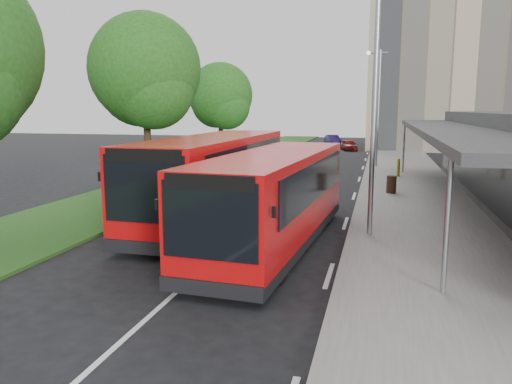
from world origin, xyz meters
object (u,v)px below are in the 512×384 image
tree_mid (146,77)px  bollard (398,168)px  car_far (333,140)px  tree_far (221,99)px  bus_main (275,199)px  lamp_post_far (377,101)px  litter_bin (391,184)px  car_near (349,145)px  lamp_post_near (372,91)px  bus_second (214,178)px

tree_mid → bollard: tree_mid is taller
tree_mid → car_far: tree_mid is taller
tree_far → bus_main: 22.53m
lamp_post_far → bollard: bearing=-74.8°
bus_main → litter_bin: size_ratio=12.26×
tree_mid → lamp_post_far: size_ratio=1.11×
bus_main → car_near: (-0.02, 36.54, -0.92)m
tree_mid → car_near: tree_mid is taller
tree_far → lamp_post_near: (11.13, -19.05, -0.13)m
car_far → tree_mid: bearing=-119.6°
bus_main → litter_bin: (3.65, 10.02, -0.90)m
lamp_post_near → car_far: bearing=96.8°
bus_second → car_near: bus_second is taller
lamp_post_far → bus_main: bearing=-97.2°
bollard → car_far: (-6.47, 27.34, -0.09)m
tree_far → bus_main: tree_far is taller
tree_mid → bus_second: 8.88m
lamp_post_far → litter_bin: bearing=-85.5°
bus_second → litter_bin: 9.72m
litter_bin → car_near: (-3.67, 26.51, -0.01)m
tree_far → lamp_post_near: 22.06m
tree_far → bus_main: bearing=-67.9°
bus_main → car_far: 43.70m
tree_mid → bus_second: size_ratio=0.79×
lamp_post_near → bus_main: bearing=-150.0°
bus_second → litter_bin: (6.59, 7.07, -1.05)m
lamp_post_far → lamp_post_near: bearing=-90.0°
tree_mid → lamp_post_far: bearing=49.3°
bus_second → bus_main: bearing=-44.0°
litter_bin → bollard: bollard is taller
bus_main → lamp_post_far: bearing=86.8°
lamp_post_far → bus_main: size_ratio=0.78×
tree_far → bollard: tree_far is taller
lamp_post_near → bollard: 15.32m
litter_bin → bus_second: bearing=-133.0°
bus_main → car_near: 36.55m
litter_bin → car_far: bearing=100.0°
tree_far → bus_second: 18.78m
bus_second → litter_bin: size_ratio=13.35×
tree_far → car_near: 18.48m
lamp_post_far → car_near: lamp_post_far is taller
tree_mid → car_far: 35.89m
tree_mid → lamp_post_near: 13.21m
bus_second → tree_far: bearing=108.2°
tree_far → bus_second: bearing=-72.8°
bus_main → litter_bin: bus_main is taller
tree_mid → bollard: (12.57, 7.66, -5.05)m
tree_far → bollard: size_ratio=7.11×
car_near → car_far: size_ratio=0.91×
bollard → car_near: bearing=101.7°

